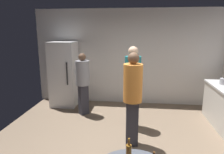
{
  "coord_description": "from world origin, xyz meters",
  "views": [
    {
      "loc": [
        0.23,
        -3.26,
        2.1
      ],
      "look_at": [
        -0.19,
        0.36,
        1.27
      ],
      "focal_mm": 33.03,
      "sensor_mm": 36.0,
      "label": 1
    }
  ],
  "objects_px": {
    "person_in_gray_shirt": "(83,79)",
    "beer_bottle_amber": "(129,151)",
    "person_in_orange_shirt": "(133,93)",
    "person_in_teal_shirt": "(133,81)",
    "refrigerator": "(64,74)",
    "kettle": "(224,81)"
  },
  "relations": [
    {
      "from": "refrigerator",
      "to": "person_in_gray_shirt",
      "type": "bearing_deg",
      "value": -40.43
    },
    {
      "from": "person_in_gray_shirt",
      "to": "refrigerator",
      "type": "bearing_deg",
      "value": -172.62
    },
    {
      "from": "beer_bottle_amber",
      "to": "kettle",
      "type": "bearing_deg",
      "value": 53.5
    },
    {
      "from": "refrigerator",
      "to": "person_in_teal_shirt",
      "type": "relative_size",
      "value": 1.01
    },
    {
      "from": "person_in_gray_shirt",
      "to": "person_in_orange_shirt",
      "type": "bearing_deg",
      "value": 1.17
    },
    {
      "from": "beer_bottle_amber",
      "to": "refrigerator",
      "type": "bearing_deg",
      "value": 119.46
    },
    {
      "from": "person_in_orange_shirt",
      "to": "person_in_gray_shirt",
      "type": "distance_m",
      "value": 1.84
    },
    {
      "from": "beer_bottle_amber",
      "to": "person_in_teal_shirt",
      "type": "height_order",
      "value": "person_in_teal_shirt"
    },
    {
      "from": "kettle",
      "to": "person_in_gray_shirt",
      "type": "distance_m",
      "value": 3.3
    },
    {
      "from": "beer_bottle_amber",
      "to": "person_in_gray_shirt",
      "type": "relative_size",
      "value": 0.15
    },
    {
      "from": "person_in_gray_shirt",
      "to": "person_in_teal_shirt",
      "type": "distance_m",
      "value": 1.38
    },
    {
      "from": "person_in_orange_shirt",
      "to": "person_in_gray_shirt",
      "type": "height_order",
      "value": "person_in_orange_shirt"
    },
    {
      "from": "refrigerator",
      "to": "person_in_teal_shirt",
      "type": "bearing_deg",
      "value": -31.35
    },
    {
      "from": "kettle",
      "to": "person_in_teal_shirt",
      "type": "distance_m",
      "value": 2.12
    },
    {
      "from": "beer_bottle_amber",
      "to": "person_in_orange_shirt",
      "type": "height_order",
      "value": "person_in_orange_shirt"
    },
    {
      "from": "person_in_orange_shirt",
      "to": "person_in_teal_shirt",
      "type": "height_order",
      "value": "person_in_teal_shirt"
    },
    {
      "from": "refrigerator",
      "to": "person_in_teal_shirt",
      "type": "height_order",
      "value": "refrigerator"
    },
    {
      "from": "person_in_gray_shirt",
      "to": "beer_bottle_amber",
      "type": "bearing_deg",
      "value": -18.55
    },
    {
      "from": "beer_bottle_amber",
      "to": "person_in_gray_shirt",
      "type": "height_order",
      "value": "person_in_gray_shirt"
    },
    {
      "from": "person_in_orange_shirt",
      "to": "person_in_teal_shirt",
      "type": "distance_m",
      "value": 0.75
    },
    {
      "from": "refrigerator",
      "to": "person_in_teal_shirt",
      "type": "xyz_separation_m",
      "value": [
        1.94,
        -1.18,
        0.15
      ]
    },
    {
      "from": "person_in_gray_shirt",
      "to": "person_in_teal_shirt",
      "type": "relative_size",
      "value": 0.88
    }
  ]
}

